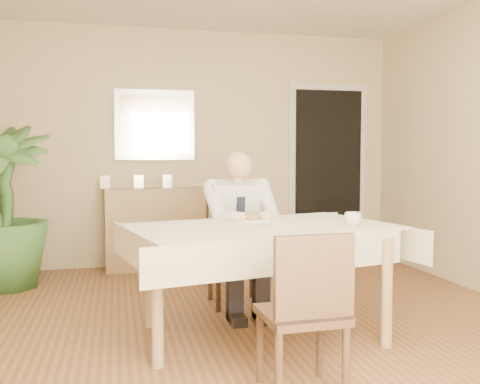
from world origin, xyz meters
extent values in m
plane|color=brown|center=(0.00, 0.00, 0.00)|extent=(5.00, 5.00, 0.00)
cube|color=#D3B88F|center=(0.00, 2.50, 1.30)|extent=(4.50, 0.02, 2.60)
cube|color=silver|center=(1.55, 2.48, 1.00)|extent=(0.96, 0.03, 2.10)
cube|color=black|center=(1.55, 2.45, 1.00)|extent=(0.80, 0.05, 1.95)
cube|color=silver|center=(-0.46, 2.48, 1.55)|extent=(0.86, 0.03, 0.76)
cube|color=white|center=(-0.46, 2.46, 1.55)|extent=(0.74, 0.02, 0.64)
cube|color=#957A54|center=(0.06, -0.04, 0.72)|extent=(1.76, 1.22, 0.04)
cube|color=beige|center=(0.06, -0.04, 0.75)|extent=(1.87, 1.34, 0.01)
cube|color=beige|center=(0.06, -0.54, 0.64)|extent=(1.66, 0.38, 0.22)
cube|color=beige|center=(0.06, 0.46, 0.64)|extent=(1.66, 0.38, 0.22)
cube|color=beige|center=(-0.79, -0.04, 0.64)|extent=(0.23, 0.98, 0.22)
cube|color=beige|center=(0.91, -0.04, 0.64)|extent=(0.23, 0.98, 0.22)
cylinder|color=#957A54|center=(-0.66, -0.41, 0.35)|extent=(0.07, 0.07, 0.70)
cylinder|color=#957A54|center=(0.78, -0.41, 0.35)|extent=(0.07, 0.07, 0.70)
cylinder|color=#957A54|center=(-0.66, 0.33, 0.35)|extent=(0.07, 0.07, 0.70)
cylinder|color=#957A54|center=(0.78, 0.33, 0.35)|extent=(0.07, 0.07, 0.70)
cube|color=#462E1C|center=(0.06, 0.76, 0.43)|extent=(0.47, 0.47, 0.04)
cube|color=#462E1C|center=(0.06, 0.95, 0.68)|extent=(0.42, 0.09, 0.42)
cylinder|color=#462E1C|center=(-0.12, 0.58, 0.20)|extent=(0.04, 0.04, 0.41)
cylinder|color=#462E1C|center=(0.24, 0.58, 0.20)|extent=(0.04, 0.04, 0.41)
cylinder|color=#462E1C|center=(-0.12, 0.94, 0.20)|extent=(0.04, 0.04, 0.41)
cylinder|color=#462E1C|center=(0.24, 0.94, 0.20)|extent=(0.04, 0.04, 0.41)
cube|color=#462E1C|center=(0.03, -0.91, 0.41)|extent=(0.41, 0.41, 0.04)
cube|color=#462E1C|center=(0.03, -1.09, 0.64)|extent=(0.40, 0.06, 0.40)
cylinder|color=#462E1C|center=(-0.14, -1.08, 0.19)|extent=(0.04, 0.04, 0.39)
cylinder|color=#462E1C|center=(0.20, -1.08, 0.19)|extent=(0.04, 0.04, 0.39)
cylinder|color=#462E1C|center=(-0.14, -0.74, 0.19)|extent=(0.04, 0.04, 0.39)
cylinder|color=#462E1C|center=(0.20, -0.74, 0.19)|extent=(0.04, 0.04, 0.39)
cube|color=white|center=(0.06, 0.72, 0.75)|extent=(0.42, 0.31, 0.55)
cube|color=black|center=(0.06, 0.60, 0.72)|extent=(0.07, 0.08, 0.36)
cylinder|color=tan|center=(0.06, 0.68, 1.03)|extent=(0.09, 0.09, 0.08)
sphere|color=tan|center=(0.06, 0.65, 1.14)|extent=(0.21, 0.21, 0.21)
cube|color=black|center=(-0.04, 0.52, 0.52)|extent=(0.13, 0.42, 0.13)
cube|color=black|center=(0.16, 0.52, 0.52)|extent=(0.13, 0.42, 0.13)
cube|color=black|center=(-0.04, 0.34, 0.23)|extent=(0.11, 0.12, 0.45)
cube|color=black|center=(0.16, 0.34, 0.23)|extent=(0.11, 0.12, 0.45)
cube|color=black|center=(-0.04, 0.28, 0.04)|extent=(0.11, 0.26, 0.07)
cube|color=black|center=(0.16, 0.28, 0.04)|extent=(0.11, 0.26, 0.07)
cylinder|color=white|center=(0.06, 0.20, 0.76)|extent=(0.26, 0.26, 0.02)
ellipsoid|color=brown|center=(0.06, 0.20, 0.78)|extent=(0.14, 0.14, 0.06)
cylinder|color=silver|center=(0.10, 0.14, 0.78)|extent=(0.01, 0.13, 0.01)
cylinder|color=silver|center=(0.02, 0.14, 0.78)|extent=(0.01, 0.13, 0.01)
imported|color=white|center=(0.64, -0.19, 0.80)|extent=(0.15, 0.15, 0.09)
cube|color=#957A54|center=(-0.46, 2.32, 0.43)|extent=(1.10, 0.41, 0.87)
cube|color=silver|center=(-1.00, 2.33, 0.94)|extent=(0.10, 0.02, 0.14)
cube|color=silver|center=(-0.65, 2.36, 0.94)|extent=(0.10, 0.02, 0.14)
cube|color=silver|center=(-0.35, 2.34, 0.94)|extent=(0.10, 0.02, 0.14)
imported|color=#335F29|center=(-1.90, 1.79, 0.75)|extent=(0.96, 0.96, 1.50)
camera|label=1|loc=(-0.87, -3.44, 1.21)|focal=40.00mm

